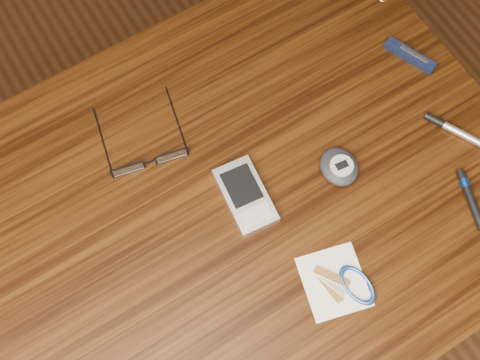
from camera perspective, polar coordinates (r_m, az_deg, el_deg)
The scene contains 9 objects.
ground at distance 1.65m, azimuth -1.67°, elevation -11.31°, with size 3.80×3.80×0.00m, color #472814.
desk at distance 1.02m, azimuth -2.67°, elevation -5.14°, with size 1.00×0.70×0.75m.
eyeglasses at distance 0.95m, azimuth -8.65°, elevation 2.03°, with size 0.15×0.15×0.03m.
pda_phone at distance 0.92m, azimuth 0.52°, elevation -1.48°, with size 0.07×0.12×0.02m.
pedometer at distance 0.95m, azimuth 9.38°, elevation 1.26°, with size 0.07×0.07×0.03m.
notepad_keys at distance 0.91m, azimuth 10.03°, elevation -9.64°, with size 0.11×0.12×0.01m.
pocket_knife at distance 1.08m, azimuth 15.82°, elevation 11.30°, with size 0.05×0.09×0.01m.
silver_pen at distance 1.03m, azimuth 20.26°, elevation 4.14°, with size 0.08×0.14×0.01m.
black_blue_pen at distance 0.99m, azimuth 20.98°, elevation -1.54°, with size 0.04×0.10×0.01m.
Camera 1 is at (-0.11, -0.26, 1.63)m, focal length 45.00 mm.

